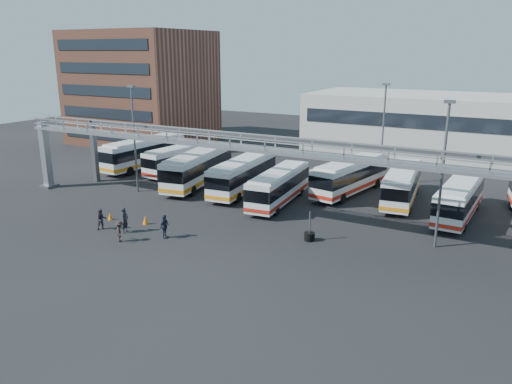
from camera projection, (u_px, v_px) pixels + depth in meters
The scene contains 22 objects.
ground at pixel (237, 249), 34.61m from camera, with size 140.00×140.00×0.00m, color black.
gantry at pixel (275, 156), 38.06m from camera, with size 51.40×5.15×7.10m.
apartment_building at pixel (142, 88), 73.40m from camera, with size 18.00×15.00×16.00m, color brown.
warehouse at pixel (483, 130), 60.08m from camera, with size 42.00×14.00×8.00m, color #9E9E99.
light_pole_left at pixel (134, 133), 47.16m from camera, with size 0.70×0.35×10.21m.
light_pole_mid at pixel (443, 168), 33.43m from camera, with size 0.70×0.35×10.21m.
light_pole_back at pixel (383, 129), 49.78m from camera, with size 0.70×0.35×10.21m.
bus_0 at pixel (144, 152), 57.87m from camera, with size 3.30×11.52×3.46m.
bus_1 at pixel (182, 158), 55.65m from camera, with size 3.42×10.32×3.07m.
bus_2 at pixel (198, 167), 50.38m from camera, with size 4.42×11.71×3.47m.
bus_3 at pixel (243, 174), 48.08m from camera, with size 3.39×10.94×3.27m.
bus_4 at pixel (279, 185), 44.43m from camera, with size 3.20×10.22×3.05m.
bus_5 at pixel (350, 175), 47.60m from camera, with size 4.42×11.09×3.28m.
bus_6 at pixel (402, 183), 44.92m from camera, with size 3.48×10.54×3.14m.
bus_7 at pixel (459, 198), 40.59m from camera, with size 2.83×10.19×3.06m.
pedestrian_a at pixel (125, 220), 37.57m from camera, with size 0.71×0.47×1.96m, color black.
pedestrian_b at pixel (101, 219), 38.20m from camera, with size 0.79×0.61×1.62m, color #2B2432.
pedestrian_c at pixel (120, 231), 35.79m from camera, with size 1.00×0.57×1.55m, color black.
pedestrian_d at pixel (164, 226), 36.44m from camera, with size 1.05×0.44×1.80m, color #1C2333.
cone_left at pixel (110, 216), 40.55m from camera, with size 0.39×0.39×0.62m, color orange.
cone_right at pixel (145, 220), 39.49m from camera, with size 0.44×0.44×0.71m, color orange.
tire_stack at pixel (309, 236), 36.09m from camera, with size 0.77×0.77×2.21m.
Camera 1 is at (16.58, -27.63, 13.31)m, focal length 35.00 mm.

